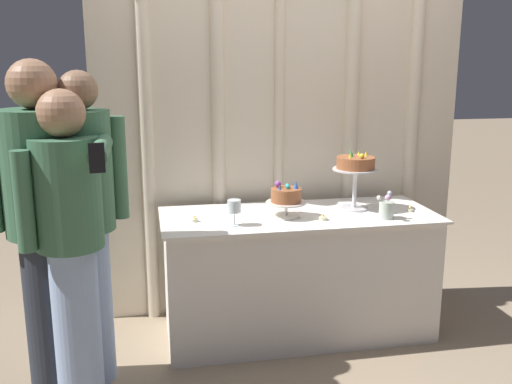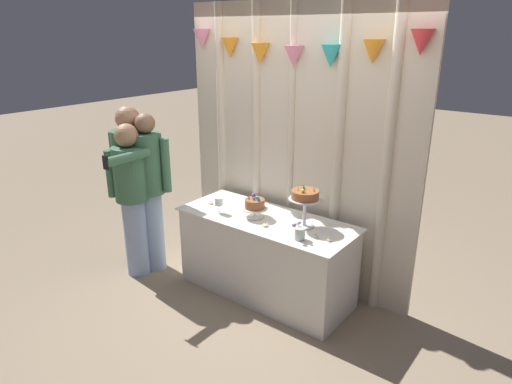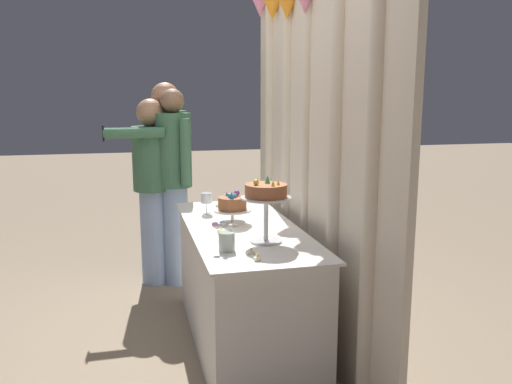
# 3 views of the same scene
# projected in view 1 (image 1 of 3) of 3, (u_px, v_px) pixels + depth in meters

# --- Properties ---
(ground_plane) EXTENTS (24.00, 24.00, 0.00)m
(ground_plane) POSITION_uv_depth(u_px,v_px,m) (301.00, 339.00, 3.55)
(ground_plane) COLOR gray
(draped_curtain) EXTENTS (2.45, 0.17, 2.64)m
(draped_curtain) POSITION_uv_depth(u_px,v_px,m) (284.00, 103.00, 3.75)
(draped_curtain) COLOR beige
(draped_curtain) RESTS_ON ground_plane
(cake_table) EXTENTS (1.67, 0.68, 0.77)m
(cake_table) POSITION_uv_depth(u_px,v_px,m) (298.00, 274.00, 3.56)
(cake_table) COLOR white
(cake_table) RESTS_ON ground_plane
(cake_display_nearleft) EXTENTS (0.24, 0.24, 0.22)m
(cake_display_nearleft) POSITION_uv_depth(u_px,v_px,m) (286.00, 198.00, 3.38)
(cake_display_nearleft) COLOR silver
(cake_display_nearleft) RESTS_ON cake_table
(cake_display_nearright) EXTENTS (0.28, 0.28, 0.38)m
(cake_display_nearright) POSITION_uv_depth(u_px,v_px,m) (355.00, 168.00, 3.53)
(cake_display_nearright) COLOR silver
(cake_display_nearright) RESTS_ON cake_table
(wine_glass) EXTENTS (0.08, 0.08, 0.15)m
(wine_glass) POSITION_uv_depth(u_px,v_px,m) (234.00, 207.00, 3.21)
(wine_glass) COLOR silver
(wine_glass) RESTS_ON cake_table
(flower_vase) EXTENTS (0.10, 0.12, 0.17)m
(flower_vase) POSITION_uv_depth(u_px,v_px,m) (386.00, 209.00, 3.36)
(flower_vase) COLOR #B2C1B2
(flower_vase) RESTS_ON cake_table
(tealight_far_left) EXTENTS (0.04, 0.04, 0.03)m
(tealight_far_left) POSITION_uv_depth(u_px,v_px,m) (195.00, 220.00, 3.31)
(tealight_far_left) COLOR beige
(tealight_far_left) RESTS_ON cake_table
(tealight_near_left) EXTENTS (0.05, 0.05, 0.04)m
(tealight_near_left) POSITION_uv_depth(u_px,v_px,m) (323.00, 218.00, 3.34)
(tealight_near_left) COLOR beige
(tealight_near_left) RESTS_ON cake_table
(tealight_near_right) EXTENTS (0.04, 0.04, 0.03)m
(tealight_near_right) POSITION_uv_depth(u_px,v_px,m) (392.00, 211.00, 3.50)
(tealight_near_right) COLOR beige
(tealight_near_right) RESTS_ON cake_table
(tealight_far_right) EXTENTS (0.04, 0.04, 0.04)m
(tealight_far_right) POSITION_uv_depth(u_px,v_px,m) (410.00, 210.00, 3.52)
(tealight_far_right) COLOR beige
(tealight_far_right) RESTS_ON cake_table
(guest_man_dark_suit) EXTENTS (0.42, 0.38, 1.64)m
(guest_man_dark_suit) POSITION_uv_depth(u_px,v_px,m) (86.00, 215.00, 2.92)
(guest_man_dark_suit) COLOR #93ADD6
(guest_man_dark_suit) RESTS_ON ground_plane
(guest_man_pink_jacket) EXTENTS (0.52, 0.41, 1.69)m
(guest_man_pink_jacket) POSITION_uv_depth(u_px,v_px,m) (43.00, 218.00, 2.84)
(guest_man_pink_jacket) COLOR #282D38
(guest_man_pink_jacket) RESTS_ON ground_plane
(guest_girl_blue_dress) EXTENTS (0.44, 0.59, 1.56)m
(guest_girl_blue_dress) POSITION_uv_depth(u_px,v_px,m) (70.00, 236.00, 2.74)
(guest_girl_blue_dress) COLOR #93ADD6
(guest_girl_blue_dress) RESTS_ON ground_plane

